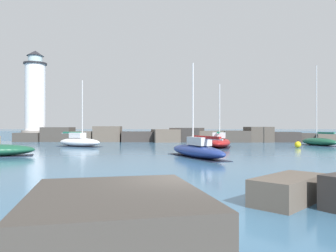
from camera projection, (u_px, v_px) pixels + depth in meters
The scene contains 10 objects.
ground_plane at pixel (192, 224), 8.19m from camera, with size 600.00×600.00×0.00m, color #3D6B8E.
open_sea_beyond at pixel (178, 134), 112.67m from camera, with size 400.00×116.00×0.01m.
breakwater_jetty at pixel (188, 136), 52.41m from camera, with size 57.52×6.34×2.49m.
lighthouse at pixel (35, 101), 54.57m from camera, with size 4.37×4.37×15.11m.
foreground_rocks at pixel (292, 205), 7.94m from camera, with size 12.13×8.22×1.19m.
sailboat_moored_0 at pixel (79, 141), 39.74m from camera, with size 6.24×4.27×8.04m.
sailboat_moored_1 at pixel (319, 141), 41.68m from camera, with size 3.82×5.77×10.32m.
sailboat_moored_2 at pixel (197, 150), 25.77m from camera, with size 4.88×8.09×7.57m.
sailboat_moored_4 at pixel (219, 142), 37.98m from camera, with size 3.76×7.26×7.45m.
mooring_buoy_orange_near at pixel (298, 145), 37.71m from camera, with size 0.72×0.72×0.92m.
Camera 1 is at (-0.37, -8.21, 2.43)m, focal length 35.00 mm.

